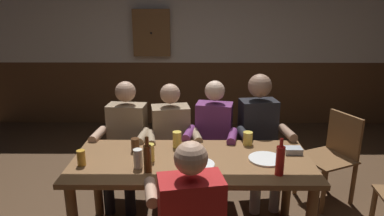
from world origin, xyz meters
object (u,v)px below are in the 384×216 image
(person_1, at_px, (172,139))
(pint_glass_4, at_px, (138,158))
(wall_dart_cabinet, at_px, (152,33))
(person_3, at_px, (259,133))
(person_4, at_px, (189,214))
(plate_1, at_px, (266,159))
(pint_glass_5, at_px, (248,138))
(pint_glass_1, at_px, (150,153))
(person_0, at_px, (125,138))
(plate_0, at_px, (199,165))
(dining_table, at_px, (192,171))
(pint_glass_0, at_px, (177,140))
(bottle_1, at_px, (280,160))
(pint_glass_3, at_px, (135,145))
(person_2, at_px, (213,138))
(condiment_caddy, at_px, (293,150))
(chair_empty_near_right, at_px, (333,154))
(pint_glass_2, at_px, (81,158))
(bottle_0, at_px, (147,158))

(person_1, height_order, pint_glass_4, person_1)
(wall_dart_cabinet, bearing_deg, person_3, -59.87)
(person_4, height_order, plate_1, person_4)
(pint_glass_5, bearing_deg, pint_glass_1, -157.66)
(person_0, height_order, plate_0, person_0)
(wall_dart_cabinet, bearing_deg, pint_glass_5, -66.26)
(dining_table, distance_m, pint_glass_0, 0.32)
(bottle_1, bearing_deg, pint_glass_3, 159.84)
(pint_glass_0, relative_size, wall_dart_cabinet, 0.20)
(person_4, bearing_deg, person_2, 69.63)
(person_2, height_order, pint_glass_1, person_2)
(dining_table, distance_m, pint_glass_4, 0.46)
(pint_glass_4, bearing_deg, wall_dart_cabinet, 94.31)
(person_4, relative_size, condiment_caddy, 8.35)
(person_2, bearing_deg, person_0, 11.78)
(person_1, distance_m, bottle_1, 1.23)
(dining_table, relative_size, bottle_1, 6.78)
(plate_1, distance_m, pint_glass_4, 1.01)
(dining_table, distance_m, pint_glass_3, 0.52)
(pint_glass_0, bearing_deg, pint_glass_3, -166.86)
(chair_empty_near_right, relative_size, pint_glass_4, 5.98)
(bottle_1, bearing_deg, condiment_caddy, 61.71)
(person_2, bearing_deg, dining_table, 83.66)
(pint_glass_1, relative_size, pint_glass_2, 1.16)
(pint_glass_1, bearing_deg, wall_dart_cabinet, 95.99)
(person_1, bearing_deg, pint_glass_5, 145.23)
(person_2, height_order, pint_glass_2, person_2)
(pint_glass_5, bearing_deg, pint_glass_2, -162.83)
(pint_glass_2, xyz_separation_m, pint_glass_4, (0.44, -0.04, 0.01))
(pint_glass_3, bearing_deg, person_0, 111.07)
(person_4, distance_m, pint_glass_3, 0.92)
(wall_dart_cabinet, bearing_deg, plate_0, -76.96)
(dining_table, bearing_deg, bottle_1, -21.21)
(bottle_0, bearing_deg, pint_glass_4, 141.26)
(pint_glass_3, bearing_deg, pint_glass_5, 8.74)
(person_3, bearing_deg, person_0, -7.45)
(person_0, relative_size, pint_glass_5, 10.34)
(plate_0, xyz_separation_m, pint_glass_0, (-0.18, 0.35, 0.06))
(person_2, bearing_deg, wall_dart_cabinet, -58.33)
(person_0, xyz_separation_m, pint_glass_3, (0.18, -0.46, 0.13))
(plate_0, relative_size, bottle_0, 0.89)
(person_2, relative_size, plate_0, 4.95)
(dining_table, height_order, chair_empty_near_right, chair_empty_near_right)
(dining_table, distance_m, person_0, 0.90)
(person_3, bearing_deg, plate_0, 42.87)
(person_0, distance_m, person_4, 1.40)
(person_1, height_order, pint_glass_5, person_1)
(dining_table, xyz_separation_m, pint_glass_2, (-0.85, -0.10, 0.16))
(pint_glass_5, bearing_deg, pint_glass_3, -171.26)
(pint_glass_2, bearing_deg, person_1, 48.76)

